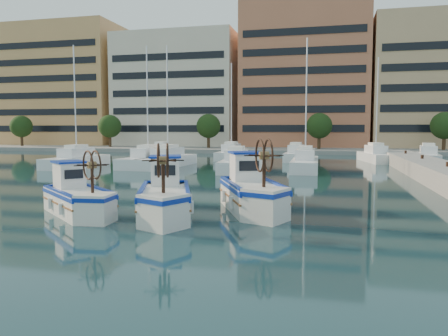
# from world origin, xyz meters

# --- Properties ---
(ground) EXTENTS (300.00, 300.00, 0.00)m
(ground) POSITION_xyz_m (0.00, 0.00, 0.00)
(ground) COLOR #1A3D45
(ground) RESTS_ON ground
(waterfront) EXTENTS (180.00, 40.00, 25.60)m
(waterfront) POSITION_xyz_m (9.23, 65.04, 11.10)
(waterfront) COLOR gray
(waterfront) RESTS_ON ground
(yacht_marina) EXTENTS (36.91, 23.48, 11.50)m
(yacht_marina) POSITION_xyz_m (-3.32, 27.59, 0.53)
(yacht_marina) COLOR white
(yacht_marina) RESTS_ON ground
(fishing_boat_a) EXTENTS (4.41, 4.14, 2.78)m
(fishing_boat_a) POSITION_xyz_m (-4.79, -0.32, 0.77)
(fishing_boat_a) COLOR white
(fishing_boat_a) RESTS_ON ground
(fishing_boat_b) EXTENTS (3.49, 5.11, 3.09)m
(fishing_boat_b) POSITION_xyz_m (-1.07, 0.26, 0.85)
(fishing_boat_b) COLOR white
(fishing_boat_b) RESTS_ON ground
(fishing_boat_c) EXTENTS (3.86, 5.35, 3.22)m
(fishing_boat_c) POSITION_xyz_m (2.18, 2.39, 0.89)
(fishing_boat_c) COLOR white
(fishing_boat_c) RESTS_ON ground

